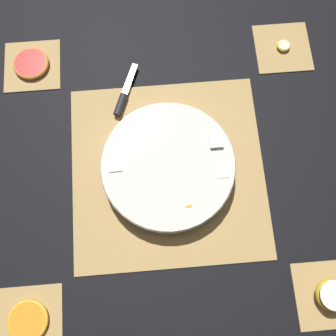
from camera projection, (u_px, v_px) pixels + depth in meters
ground_plane at (168, 171)px, 0.90m from camera, size 6.00×6.00×0.00m
bamboo_mat_center at (168, 171)px, 0.90m from camera, size 0.44×0.43×0.01m
coaster_mat_near_left at (29, 320)px, 0.81m from camera, size 0.14×0.14×0.01m
coaster_mat_near_right at (328, 295)px, 0.82m from camera, size 0.14×0.14×0.01m
coaster_mat_far_left at (32, 66)px, 0.97m from camera, size 0.14×0.14×0.01m
coaster_mat_far_right at (283, 47)px, 0.98m from camera, size 0.14×0.14×0.01m
fruit_salad_bowl at (168, 167)px, 0.86m from camera, size 0.29×0.29×0.06m
paring_knife at (121, 102)px, 0.93m from camera, size 0.07×0.14×0.02m
apple_half at (332, 295)px, 0.80m from camera, size 0.07×0.07×0.04m
orange_slice_whole at (28, 321)px, 0.80m from camera, size 0.09×0.09×0.01m
banana_coin_single at (284, 46)px, 0.97m from camera, size 0.03×0.03×0.01m
grapefruit_slice at (31, 64)px, 0.96m from camera, size 0.09×0.09×0.01m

